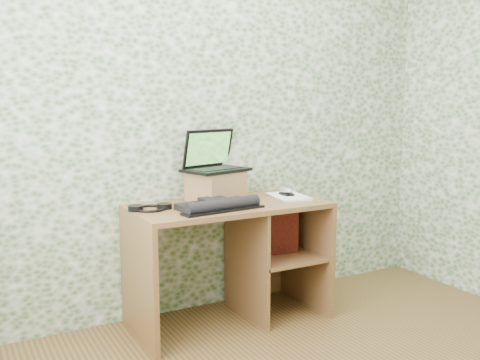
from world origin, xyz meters
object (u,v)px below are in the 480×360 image
desk (238,244)px  keyboard (218,205)px  notepad (288,196)px  laptop (213,161)px  riser (216,186)px

desk → keyboard: 0.39m
desk → keyboard: (-0.21, -0.14, 0.29)m
notepad → laptop: bearing=169.0°
desk → laptop: size_ratio=2.67×
keyboard → desk: bearing=27.8°
notepad → riser: bearing=173.7°
desk → notepad: size_ratio=4.06×
keyboard → notepad: size_ratio=1.77×
desk → keyboard: bearing=-145.5°
riser → laptop: 0.16m
desk → riser: riser is taller
laptop → riser: bearing=-106.4°
riser → notepad: bearing=-16.6°
laptop → desk: bearing=-75.7°
keyboard → laptop: bearing=62.6°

